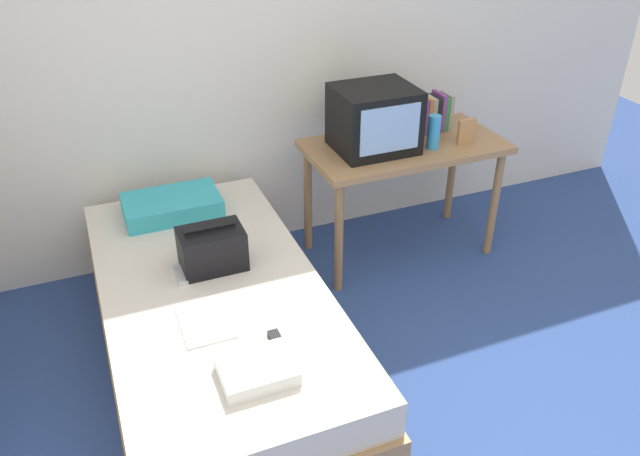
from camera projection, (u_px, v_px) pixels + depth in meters
The scene contains 14 objects.
ground_plane at pixel (459, 446), 2.74m from camera, with size 8.00×8.00×0.00m, color #2D4784.
wall_back at pixel (295, 33), 3.64m from camera, with size 5.20×0.10×2.60m, color silver.
bed at pixel (216, 328), 3.02m from camera, with size 1.00×2.00×0.51m.
desk at pixel (404, 158), 3.73m from camera, with size 1.16×0.60×0.74m.
tv at pixel (374, 119), 3.52m from camera, with size 0.44×0.39×0.36m.
water_bottle at pixel (434, 132), 3.57m from camera, with size 0.07×0.07×0.20m, color #3399DB.
book_row at pixel (433, 113), 3.80m from camera, with size 0.20×0.16×0.23m.
picture_frame at pixel (466, 132), 3.64m from camera, with size 0.11×0.02×0.15m, color #B27F4C.
pillow at pixel (172, 205), 3.41m from camera, with size 0.51×0.32×0.10m, color #33A8B7.
handbag at pixel (212, 249), 2.95m from camera, with size 0.30×0.20×0.22m.
magazine at pixel (205, 322), 2.65m from camera, with size 0.21×0.29×0.01m, color white.
remote_dark at pixel (278, 343), 2.52m from camera, with size 0.04×0.16×0.02m, color black.
remote_silver at pixel (181, 276), 2.92m from camera, with size 0.04×0.14×0.02m, color #B7B7BC.
folded_towel at pixel (257, 370), 2.37m from camera, with size 0.28×0.22×0.06m, color white.
Camera 1 is at (-1.25, -1.48, 2.24)m, focal length 35.37 mm.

